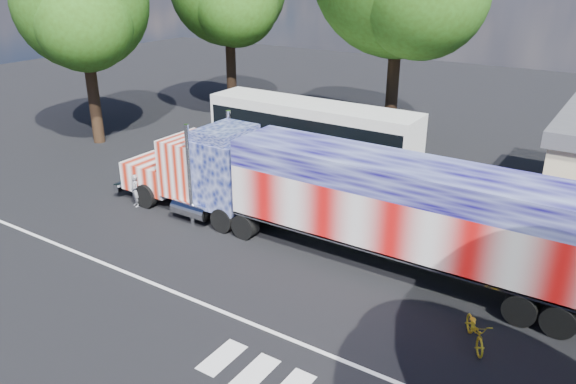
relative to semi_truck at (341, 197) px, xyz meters
The scene contains 7 objects.
ground 4.47m from the semi_truck, 132.41° to the right, with size 100.00×100.00×0.00m, color black.
lane_markings 7.03m from the semi_truck, 97.44° to the right, with size 30.00×2.67×0.01m.
semi_truck is the anchor object (origin of this frame).
coach_bus 10.23m from the semi_truck, 127.42° to the left, with size 12.22×2.84×3.56m.
woman 10.33m from the semi_truck, behind, with size 0.57×0.37×1.56m, color slate.
bicycle 7.10m from the semi_truck, 25.47° to the right, with size 0.63×1.80×0.95m, color gold.
tree_w_a 21.07m from the semi_truck, 167.21° to the left, with size 8.16×7.77×12.35m.
Camera 1 is at (11.67, -14.85, 10.69)m, focal length 35.00 mm.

